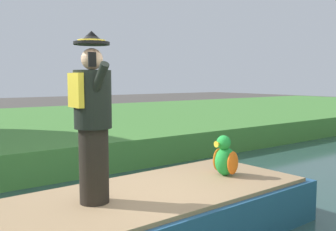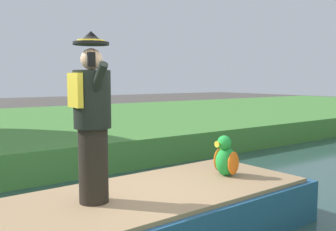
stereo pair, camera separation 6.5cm
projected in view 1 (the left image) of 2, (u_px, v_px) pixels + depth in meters
boat at (157, 214)px, 4.61m from camera, size 1.93×4.25×0.61m
person_pirate at (93, 118)px, 4.01m from camera, size 0.61×0.42×1.85m
parrot_plush at (225, 158)px, 5.24m from camera, size 0.36×0.34×0.57m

